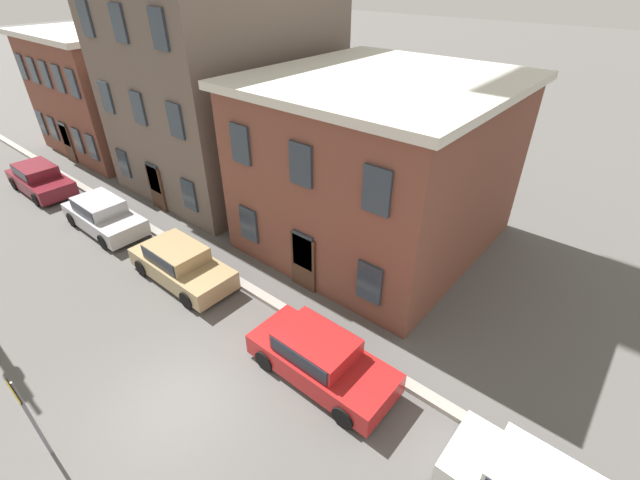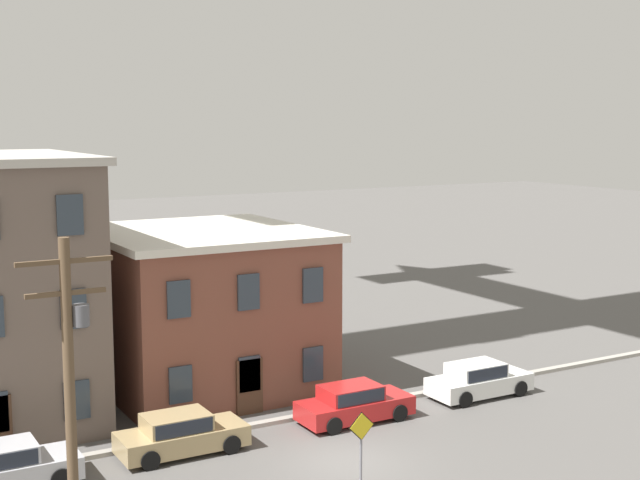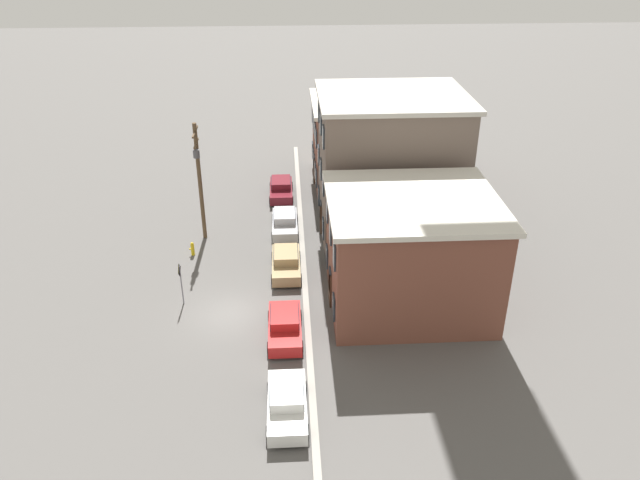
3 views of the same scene
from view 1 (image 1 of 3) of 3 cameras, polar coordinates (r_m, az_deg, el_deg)
ground_plane at (r=13.08m, az=-18.24°, el=-19.94°), size 200.00×200.00×0.00m
kerb_strip at (r=14.78m, az=-3.77°, el=-9.83°), size 56.00×0.36×0.16m
apartment_corner at (r=31.61m, az=-22.73°, el=18.52°), size 8.77×11.19×7.01m
apartment_midblock at (r=23.22m, az=-12.49°, el=19.67°), size 8.77×10.03×10.10m
apartment_far at (r=17.47m, az=7.92°, el=10.03°), size 8.97×9.64×6.76m
car_maroon at (r=26.78m, az=-33.33°, el=6.93°), size 4.40×1.92×1.43m
car_silver at (r=21.36m, az=-26.97°, el=3.14°), size 4.40×1.92×1.43m
car_tan at (r=16.77m, az=-18.13°, el=-2.85°), size 4.40×1.92×1.43m
car_red at (r=12.54m, az=-0.02°, el=-15.24°), size 4.40×1.92×1.43m
caution_sign at (r=12.15m, az=-34.83°, el=-17.73°), size 0.88×0.08×2.75m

